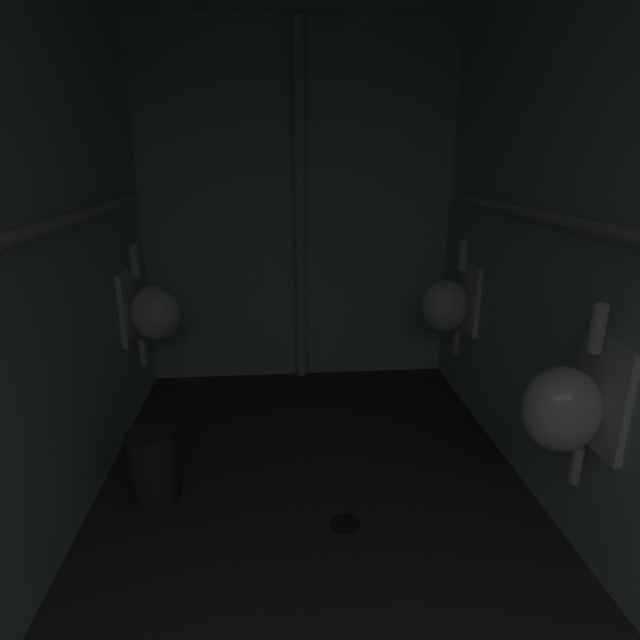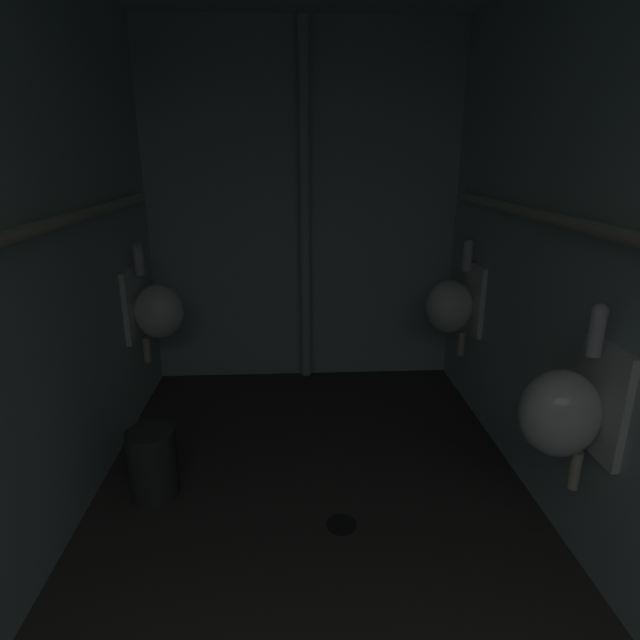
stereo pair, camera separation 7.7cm
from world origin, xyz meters
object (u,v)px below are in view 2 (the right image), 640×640
(urinal_left_mid, at_px, (155,310))
(standpipe_back_wall, at_px, (305,213))
(urinal_right_mid, at_px, (565,410))
(urinal_right_far, at_px, (453,305))
(floor_drain, at_px, (342,524))
(waste_bin, at_px, (153,463))

(urinal_left_mid, bearing_deg, standpipe_back_wall, 27.38)
(urinal_right_mid, relative_size, urinal_right_far, 1.00)
(standpipe_back_wall, relative_size, floor_drain, 16.97)
(urinal_right_far, xyz_separation_m, floor_drain, (-0.81, -1.16, -0.68))
(urinal_right_mid, relative_size, floor_drain, 5.39)
(urinal_right_mid, bearing_deg, urinal_right_far, 90.00)
(urinal_left_mid, distance_m, urinal_right_mid, 2.32)
(urinal_right_far, distance_m, floor_drain, 1.57)
(waste_bin, bearing_deg, floor_drain, -17.31)
(urinal_left_mid, xyz_separation_m, waste_bin, (0.15, -0.87, -0.52))
(floor_drain, xyz_separation_m, waste_bin, (-0.89, 0.28, 0.17))
(standpipe_back_wall, xyz_separation_m, waste_bin, (-0.78, -1.35, -1.04))
(floor_drain, bearing_deg, standpipe_back_wall, 93.86)
(urinal_right_mid, bearing_deg, waste_bin, 162.59)
(urinal_left_mid, relative_size, waste_bin, 2.19)
(urinal_left_mid, height_order, standpipe_back_wall, standpipe_back_wall)
(floor_drain, relative_size, waste_bin, 0.41)
(urinal_left_mid, relative_size, standpipe_back_wall, 0.32)
(urinal_right_far, xyz_separation_m, waste_bin, (-1.70, -0.88, -0.52))
(urinal_right_mid, xyz_separation_m, waste_bin, (-1.70, 0.53, -0.52))
(urinal_left_mid, bearing_deg, waste_bin, -80.31)
(standpipe_back_wall, height_order, floor_drain, standpipe_back_wall)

